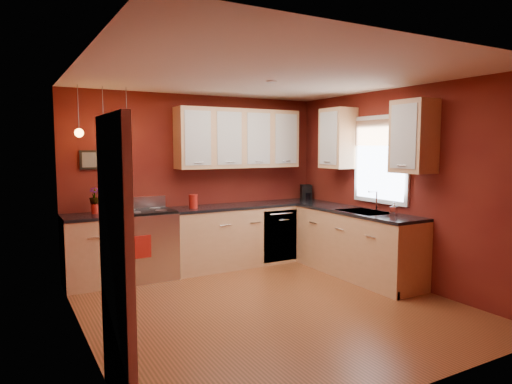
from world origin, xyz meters
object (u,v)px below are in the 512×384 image
gas_range (146,244)px  red_canister (193,201)px  sink (365,213)px  soap_pump (394,209)px  coffee_maker (306,193)px

gas_range → red_canister: 0.89m
sink → gas_range: bearing=150.2°
soap_pump → sink: bearing=99.8°
gas_range → coffee_maker: (2.77, 0.07, 0.57)m
gas_range → red_canister: (0.69, -0.04, 0.56)m
red_canister → soap_pump: 2.77m
gas_range → red_canister: bearing=-3.7°
gas_range → soap_pump: soap_pump is taller
gas_range → soap_pump: bearing=-35.9°
red_canister → gas_range: bearing=176.3°
coffee_maker → soap_pump: size_ratio=1.43×
sink → soap_pump: bearing=-80.2°
red_canister → sink: bearing=-37.0°
sink → soap_pump: (0.08, -0.45, 0.11)m
soap_pump → gas_range: bearing=144.1°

